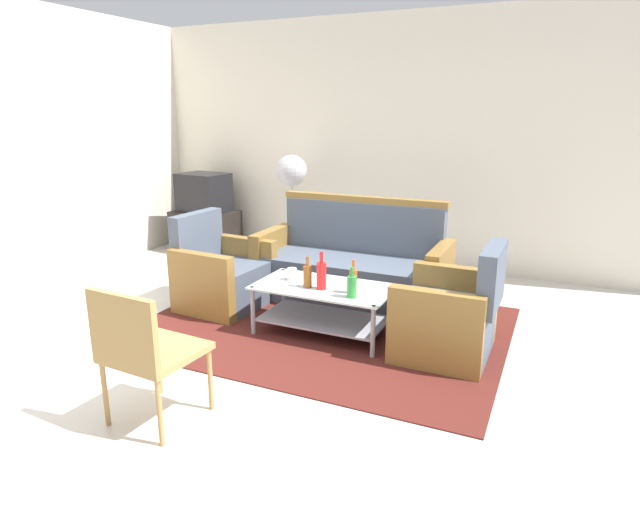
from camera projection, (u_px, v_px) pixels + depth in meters
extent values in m
plane|color=beige|center=(281.00, 372.00, 3.77)|extent=(14.00, 14.00, 0.00)
cube|color=silver|center=(408.00, 144.00, 6.09)|extent=(6.52, 0.12, 2.80)
cube|color=#511E19|center=(324.00, 326.00, 4.55)|extent=(2.95, 2.22, 0.01)
cube|color=#4C5666|center=(350.00, 280.00, 5.08)|extent=(1.60, 0.70, 0.42)
cube|color=#4C5666|center=(363.00, 227.00, 5.24)|extent=(1.60, 0.14, 0.48)
cube|color=olive|center=(440.00, 281.00, 4.72)|extent=(0.12, 0.70, 0.62)
cube|color=olive|center=(272.00, 260.00, 5.39)|extent=(0.12, 0.70, 0.62)
cube|color=olive|center=(364.00, 199.00, 5.17)|extent=(1.64, 0.10, 0.06)
cube|color=#4C5666|center=(226.00, 285.00, 4.96)|extent=(0.70, 0.64, 0.40)
cube|color=#4C5666|center=(197.00, 236.00, 5.00)|extent=(0.16, 0.61, 0.45)
cube|color=olive|center=(246.00, 267.00, 5.22)|extent=(0.67, 0.15, 0.58)
cube|color=olive|center=(201.00, 286.00, 4.66)|extent=(0.67, 0.15, 0.58)
cube|color=#4C5666|center=(444.00, 327.00, 4.01)|extent=(0.66, 0.60, 0.40)
cube|color=#4C5666|center=(492.00, 278.00, 3.77)|extent=(0.12, 0.60, 0.45)
cube|color=olive|center=(434.00, 331.00, 3.70)|extent=(0.66, 0.10, 0.58)
cube|color=olive|center=(454.00, 301.00, 4.28)|extent=(0.66, 0.10, 0.58)
cube|color=silver|center=(324.00, 287.00, 4.31)|extent=(1.10, 0.60, 0.02)
cube|color=#9E9EA5|center=(324.00, 319.00, 4.38)|extent=(1.00, 0.52, 0.02)
cylinder|color=#9E9EA5|center=(284.00, 291.00, 4.79)|extent=(0.04, 0.04, 0.40)
cylinder|color=#9E9EA5|center=(394.00, 308.00, 4.38)|extent=(0.04, 0.04, 0.40)
cylinder|color=#9E9EA5|center=(253.00, 311.00, 4.33)|extent=(0.04, 0.04, 0.40)
cylinder|color=#9E9EA5|center=(373.00, 332.00, 3.92)|extent=(0.04, 0.04, 0.40)
cylinder|color=#D85919|center=(353.00, 282.00, 4.11)|extent=(0.06, 0.06, 0.19)
cylinder|color=#D85919|center=(353.00, 265.00, 4.08)|extent=(0.02, 0.02, 0.08)
cylinder|color=brown|center=(308.00, 276.00, 4.25)|extent=(0.07, 0.07, 0.18)
cylinder|color=brown|center=(307.00, 261.00, 4.22)|extent=(0.03, 0.03, 0.08)
cylinder|color=#2D8C38|center=(352.00, 287.00, 4.02)|extent=(0.07, 0.07, 0.16)
cylinder|color=#2D8C38|center=(352.00, 272.00, 3.99)|extent=(0.03, 0.03, 0.07)
cylinder|color=red|center=(321.00, 276.00, 4.21)|extent=(0.08, 0.08, 0.21)
cylinder|color=red|center=(321.00, 257.00, 4.17)|extent=(0.03, 0.03, 0.09)
cylinder|color=silver|center=(292.00, 274.00, 4.44)|extent=(0.08, 0.08, 0.10)
cube|color=black|center=(206.00, 231.00, 6.94)|extent=(0.80, 0.50, 0.52)
cube|color=black|center=(204.00, 192.00, 6.81)|extent=(0.65, 0.51, 0.48)
cube|color=black|center=(216.00, 190.00, 6.99)|extent=(0.51, 0.07, 0.36)
cylinder|color=#2D2D33|center=(293.00, 259.00, 6.55)|extent=(0.32, 0.32, 0.03)
cylinder|color=#B2B2B7|center=(292.00, 220.00, 6.42)|extent=(0.03, 0.03, 0.95)
sphere|color=#B2B2B7|center=(291.00, 170.00, 6.27)|extent=(0.36, 0.36, 0.36)
cube|color=#AD844C|center=(156.00, 352.00, 3.11)|extent=(0.51, 0.51, 0.04)
cube|color=#AD844C|center=(123.00, 330.00, 2.86)|extent=(0.48, 0.07, 0.40)
cylinder|color=#AD844C|center=(158.00, 363.00, 3.44)|extent=(0.03, 0.03, 0.42)
cylinder|color=#AD844C|center=(210.00, 378.00, 3.25)|extent=(0.03, 0.03, 0.42)
cylinder|color=#AD844C|center=(105.00, 392.00, 3.08)|extent=(0.03, 0.03, 0.42)
cylinder|color=#AD844C|center=(160.00, 411.00, 2.89)|extent=(0.03, 0.03, 0.42)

